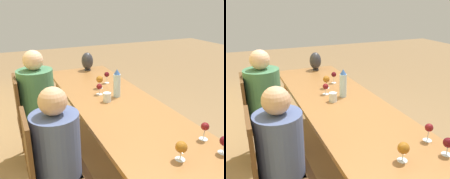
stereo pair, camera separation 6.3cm
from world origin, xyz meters
The scene contains 14 objects.
ground_plane centered at (0.00, 0.00, 0.00)m, with size 14.00×14.00×0.00m, color olive.
dining_table centered at (0.00, 0.00, 0.68)m, with size 2.87×0.83×0.75m.
water_bottle centered at (0.19, -0.07, 0.90)m, with size 0.07×0.07×0.30m.
water_tumbler centered at (0.11, 0.08, 0.80)m, with size 0.08×0.08×0.09m.
vase centered at (1.29, -0.12, 0.88)m, with size 0.17×0.17×0.26m.
wine_glass_0 centered at (-0.84, -0.30, 0.85)m, with size 0.06×0.06×0.14m.
wine_glass_1 centered at (-0.97, 0.02, 0.84)m, with size 0.08×0.08×0.13m.
wine_glass_2 centered at (0.32, 0.08, 0.84)m, with size 0.07×0.07×0.12m.
wine_glass_3 centered at (0.51, 0.00, 0.85)m, with size 0.08×0.08×0.15m.
wine_glass_5 centered at (0.65, -0.15, 0.85)m, with size 0.06×0.06×0.14m.
chair_near centered at (-0.42, 0.78, 0.52)m, with size 0.44×0.44×0.98m.
chair_far centered at (0.53, 0.78, 0.52)m, with size 0.44×0.44×0.98m.
person_near centered at (-0.42, 0.69, 0.62)m, with size 0.36×0.36×1.17m.
person_far centered at (0.53, 0.69, 0.66)m, with size 0.37×0.37×1.25m.
Camera 1 is at (-2.03, 0.97, 1.74)m, focal length 40.00 mm.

